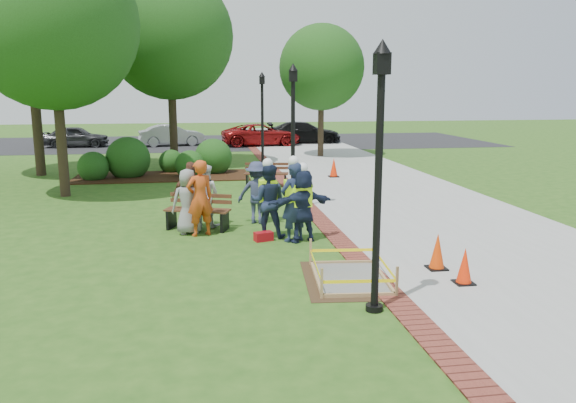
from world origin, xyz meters
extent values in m
plane|color=#285116|center=(0.00, 0.00, 0.00)|extent=(100.00, 100.00, 0.00)
cube|color=#9E9E99|center=(5.00, 10.00, 0.01)|extent=(6.00, 60.00, 0.02)
cube|color=maroon|center=(1.75, 10.00, 0.01)|extent=(0.50, 60.00, 0.03)
cube|color=#381E0F|center=(-3.00, 12.00, 0.02)|extent=(7.00, 3.00, 0.05)
cube|color=black|center=(0.00, 27.00, 0.00)|extent=(36.00, 12.00, 0.01)
cube|color=#47331E|center=(1.26, -1.47, 0.00)|extent=(1.91, 2.45, 0.01)
cube|color=slate|center=(1.26, -1.47, 0.02)|extent=(1.37, 1.91, 0.04)
cube|color=tan|center=(1.26, -1.47, 0.04)|extent=(1.50, 2.04, 0.08)
cube|color=tan|center=(1.26, -1.47, 0.28)|extent=(1.53, 2.07, 0.55)
cube|color=yellow|center=(1.26, -1.47, 0.30)|extent=(1.48, 2.02, 0.06)
cube|color=brown|center=(-1.57, 2.90, 0.51)|extent=(1.72, 1.04, 0.04)
cube|color=brown|center=(-1.48, 3.15, 0.76)|extent=(1.57, 0.62, 0.27)
cube|color=black|center=(-1.57, 2.90, 0.24)|extent=(1.60, 1.04, 0.49)
cube|color=#552B1D|center=(0.93, 8.97, 0.49)|extent=(1.67, 0.76, 0.04)
cube|color=#552B1D|center=(0.97, 9.22, 0.74)|extent=(1.59, 0.34, 0.26)
cube|color=black|center=(0.93, 8.97, 0.24)|extent=(1.54, 0.79, 0.47)
cube|color=black|center=(3.26, -2.05, 0.02)|extent=(0.35, 0.35, 0.05)
cone|color=#FF2E08|center=(3.26, -2.05, 0.37)|extent=(0.28, 0.28, 0.65)
cube|color=black|center=(3.12, -1.16, 0.02)|extent=(0.38, 0.38, 0.05)
cone|color=#E83E07|center=(3.12, -1.16, 0.40)|extent=(0.30, 0.30, 0.69)
cube|color=black|center=(3.91, 10.80, 0.03)|extent=(0.40, 0.40, 0.05)
cone|color=#FF2E08|center=(3.91, 10.80, 0.42)|extent=(0.32, 0.32, 0.74)
cube|color=maroon|center=(-0.04, 1.53, 0.11)|extent=(0.48, 0.35, 0.21)
cylinder|color=black|center=(1.25, -3.00, 1.90)|extent=(0.12, 0.12, 3.80)
cube|color=black|center=(1.25, -3.00, 3.90)|extent=(0.22, 0.22, 0.32)
cone|color=black|center=(1.25, -3.00, 4.15)|extent=(0.28, 0.28, 0.22)
cylinder|color=black|center=(1.25, -3.00, 0.05)|extent=(0.28, 0.28, 0.10)
cylinder|color=black|center=(1.25, 5.00, 1.90)|extent=(0.12, 0.12, 3.80)
cube|color=black|center=(1.25, 5.00, 3.90)|extent=(0.22, 0.22, 0.32)
cone|color=black|center=(1.25, 5.00, 4.15)|extent=(0.28, 0.28, 0.22)
cylinder|color=black|center=(1.25, 5.00, 0.05)|extent=(0.28, 0.28, 0.10)
cylinder|color=black|center=(1.25, 13.00, 1.90)|extent=(0.12, 0.12, 3.80)
cube|color=black|center=(1.25, 13.00, 3.90)|extent=(0.22, 0.22, 0.32)
cone|color=black|center=(1.25, 13.00, 4.15)|extent=(0.28, 0.28, 0.22)
cylinder|color=black|center=(1.25, 13.00, 0.05)|extent=(0.28, 0.28, 0.10)
cylinder|color=#3D2D1E|center=(-5.97, 8.23, 2.29)|extent=(0.33, 0.33, 4.59)
sphere|color=#1D4513|center=(-5.97, 8.23, 5.57)|extent=(5.46, 5.46, 5.46)
cylinder|color=#3D2D1E|center=(-2.64, 15.37, 2.43)|extent=(0.37, 0.37, 4.85)
sphere|color=#1D4513|center=(-2.64, 15.37, 5.89)|extent=(5.71, 5.71, 5.71)
cylinder|color=#3D2D1E|center=(4.94, 18.05, 1.91)|extent=(0.31, 0.31, 3.83)
sphere|color=#1D4513|center=(4.94, 18.05, 4.65)|extent=(4.44, 4.44, 4.44)
cylinder|color=#3D2D1E|center=(-8.03, 13.27, 2.89)|extent=(0.39, 0.39, 5.78)
sphere|color=#1D4513|center=(-5.62, 11.59, 0.00)|extent=(1.22, 1.22, 1.22)
sphere|color=#1D4513|center=(-4.35, 12.16, 0.00)|extent=(1.78, 1.78, 1.78)
sphere|color=#1D4513|center=(-1.87, 11.70, 0.00)|extent=(1.19, 1.19, 1.19)
sphere|color=#1D4513|center=(-0.90, 12.74, 0.00)|extent=(1.60, 1.60, 1.60)
sphere|color=#1D4513|center=(-2.69, 13.29, 0.00)|extent=(1.06, 1.06, 1.06)
imported|color=gray|center=(-1.79, 2.50, 0.81)|extent=(0.57, 0.41, 1.62)
imported|color=#C94717|center=(-1.50, 2.27, 0.93)|extent=(0.70, 0.58, 1.86)
imported|color=white|center=(-1.37, 3.23, 0.82)|extent=(0.62, 0.53, 1.63)
imported|color=brown|center=(-1.69, 3.13, 0.86)|extent=(0.57, 0.38, 1.71)
imported|color=#303654|center=(0.01, 3.36, 0.83)|extent=(0.61, 0.50, 1.66)
imported|color=#152538|center=(0.87, 1.36, 0.86)|extent=(0.62, 0.48, 1.72)
cube|color=#B9FD15|center=(0.87, 1.36, 1.11)|extent=(0.42, 0.26, 0.52)
sphere|color=white|center=(0.87, 1.36, 1.75)|extent=(0.25, 0.25, 0.25)
imported|color=#18243E|center=(0.66, 1.41, 0.94)|extent=(0.71, 0.62, 1.88)
cube|color=#B9FD15|center=(0.66, 1.41, 1.20)|extent=(0.42, 0.26, 0.52)
sphere|color=white|center=(0.66, 1.41, 1.90)|extent=(0.25, 0.25, 0.25)
imported|color=#171E3D|center=(0.12, 1.86, 0.89)|extent=(0.64, 0.49, 1.78)
cube|color=#B9FD15|center=(0.12, 1.86, 1.14)|extent=(0.42, 0.26, 0.52)
sphere|color=white|center=(0.12, 1.86, 1.80)|extent=(0.25, 0.25, 0.25)
imported|color=#2B2B2E|center=(-9.00, 25.16, 0.00)|extent=(1.93, 4.42, 1.44)
imported|color=gray|center=(-3.17, 25.10, 0.00)|extent=(2.75, 4.75, 1.46)
imported|color=maroon|center=(2.45, 24.34, 0.00)|extent=(2.46, 4.80, 1.51)
imported|color=black|center=(5.44, 25.58, 0.00)|extent=(2.36, 4.83, 1.53)
camera|label=1|loc=(-1.47, -11.25, 3.53)|focal=35.00mm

